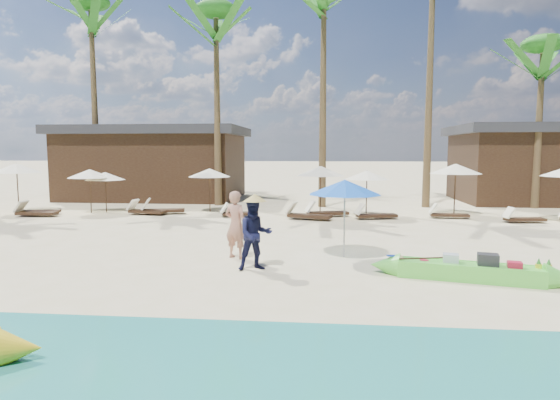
# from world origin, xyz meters

# --- Properties ---
(ground) EXTENTS (240.00, 240.00, 0.00)m
(ground) POSITION_xyz_m (0.00, 0.00, 0.00)
(ground) COLOR beige
(ground) RESTS_ON ground
(wet_sand_strip) EXTENTS (240.00, 4.50, 0.01)m
(wet_sand_strip) POSITION_xyz_m (0.00, -5.00, 0.00)
(wet_sand_strip) COLOR tan
(wet_sand_strip) RESTS_ON ground
(green_canoe) EXTENTS (4.80, 1.42, 0.62)m
(green_canoe) POSITION_xyz_m (5.50, 0.51, 0.21)
(green_canoe) COLOR #5CDF44
(green_canoe) RESTS_ON ground
(tourist) EXTENTS (0.78, 0.67, 1.82)m
(tourist) POSITION_xyz_m (-0.08, 2.13, 0.91)
(tourist) COLOR tan
(tourist) RESTS_ON ground
(vendor_green) EXTENTS (1.02, 0.91, 1.73)m
(vendor_green) POSITION_xyz_m (0.61, 0.95, 0.87)
(vendor_green) COLOR #131535
(vendor_green) RESTS_ON ground
(blue_umbrella) EXTENTS (1.96, 1.96, 2.11)m
(blue_umbrella) POSITION_xyz_m (2.81, 2.53, 1.91)
(blue_umbrella) COLOR #99999E
(blue_umbrella) RESTS_ON ground
(resort_parasol_2) EXTENTS (2.24, 2.24, 2.30)m
(resort_parasol_2) POSITION_xyz_m (-12.07, 10.52, 2.08)
(resort_parasol_2) COLOR #342415
(resort_parasol_2) RESTS_ON ground
(resort_parasol_3) EXTENTS (1.97, 1.97, 2.03)m
(resort_parasol_3) POSITION_xyz_m (-8.52, 10.56, 1.83)
(resort_parasol_3) COLOR #342415
(resort_parasol_3) RESTS_ON ground
(lounger_3_left) EXTENTS (1.78, 0.89, 0.58)m
(lounger_3_left) POSITION_xyz_m (-10.66, 9.76, 0.19)
(lounger_3_left) COLOR #342415
(lounger_3_left) RESTS_ON ground
(lounger_3_right) EXTENTS (1.82, 0.68, 0.61)m
(lounger_3_right) POSITION_xyz_m (-10.43, 9.17, 0.20)
(lounger_3_right) COLOR #342415
(lounger_3_right) RESTS_ON ground
(resort_parasol_4) EXTENTS (1.83, 1.83, 1.89)m
(resort_parasol_4) POSITION_xyz_m (-7.94, 10.88, 1.70)
(resort_parasol_4) COLOR #342415
(resort_parasol_4) RESTS_ON ground
(lounger_4_left) EXTENTS (1.84, 0.85, 0.60)m
(lounger_4_left) POSITION_xyz_m (-5.80, 10.21, 0.20)
(lounger_4_left) COLOR #342415
(lounger_4_left) RESTS_ON ground
(lounger_4_right) EXTENTS (2.00, 1.05, 0.65)m
(lounger_4_right) POSITION_xyz_m (-5.15, 10.47, 0.22)
(lounger_4_right) COLOR #342415
(lounger_4_right) RESTS_ON ground
(resort_parasol_5) EXTENTS (1.99, 1.99, 2.05)m
(resort_parasol_5) POSITION_xyz_m (-3.14, 11.55, 1.85)
(resort_parasol_5) COLOR #342415
(resort_parasol_5) RESTS_ON ground
(lounger_5_left) EXTENTS (1.71, 0.97, 0.56)m
(lounger_5_left) POSITION_xyz_m (-1.53, 9.97, 0.19)
(lounger_5_left) COLOR #342415
(lounger_5_left) RESTS_ON ground
(resort_parasol_6) EXTENTS (2.15, 2.15, 2.22)m
(resort_parasol_6) POSITION_xyz_m (2.09, 10.60, 2.00)
(resort_parasol_6) COLOR #342415
(resort_parasol_6) RESTS_ON ground
(lounger_6_left) EXTENTS (2.01, 1.08, 0.65)m
(lounger_6_left) POSITION_xyz_m (1.52, 9.39, 0.22)
(lounger_6_left) COLOR #342415
(lounger_6_left) RESTS_ON ground
(lounger_6_right) EXTENTS (1.98, 1.08, 0.64)m
(lounger_6_right) POSITION_xyz_m (2.28, 10.32, 0.21)
(lounger_6_right) COLOR #342415
(lounger_6_right) RESTS_ON ground
(resort_parasol_7) EXTENTS (1.98, 1.98, 2.03)m
(resort_parasol_7) POSITION_xyz_m (4.10, 10.55, 1.83)
(resort_parasol_7) COLOR #342415
(resort_parasol_7) RESTS_ON ground
(lounger_7_left) EXTENTS (1.85, 0.93, 0.60)m
(lounger_7_left) POSITION_xyz_m (4.35, 9.80, 0.20)
(lounger_7_left) COLOR #342415
(lounger_7_left) RESTS_ON ground
(lounger_7_right) EXTENTS (1.69, 0.63, 0.56)m
(lounger_7_right) POSITION_xyz_m (7.49, 10.36, 0.19)
(lounger_7_right) COLOR #342415
(lounger_7_right) RESTS_ON ground
(resort_parasol_8) EXTENTS (2.24, 2.24, 2.31)m
(resort_parasol_8) POSITION_xyz_m (8.08, 11.43, 2.08)
(resort_parasol_8) COLOR #342415
(resort_parasol_8) RESTS_ON ground
(lounger_8_left) EXTENTS (1.69, 0.73, 0.56)m
(lounger_8_left) POSITION_xyz_m (10.18, 9.36, 0.19)
(lounger_8_left) COLOR #342415
(lounger_8_left) RESTS_ON ground
(palm_2) EXTENTS (2.08, 2.08, 11.33)m
(palm_2) POSITION_xyz_m (-10.45, 15.08, 9.18)
(palm_2) COLOR brown
(palm_2) RESTS_ON ground
(palm_3) EXTENTS (2.08, 2.08, 10.52)m
(palm_3) POSITION_xyz_m (-3.36, 14.27, 8.58)
(palm_3) COLOR brown
(palm_3) RESTS_ON ground
(palm_4) EXTENTS (2.08, 2.08, 11.70)m
(palm_4) POSITION_xyz_m (2.15, 14.01, 9.45)
(palm_4) COLOR brown
(palm_4) RESTS_ON ground
(palm_6) EXTENTS (2.08, 2.08, 8.51)m
(palm_6) POSITION_xyz_m (12.84, 14.52, 7.05)
(palm_6) COLOR brown
(palm_6) RESTS_ON ground
(pavilion_west) EXTENTS (10.80, 6.60, 4.30)m
(pavilion_west) POSITION_xyz_m (-8.00, 17.50, 2.19)
(pavilion_west) COLOR #342415
(pavilion_west) RESTS_ON ground
(pavilion_east) EXTENTS (8.80, 6.60, 4.30)m
(pavilion_east) POSITION_xyz_m (14.00, 17.50, 2.20)
(pavilion_east) COLOR #342415
(pavilion_east) RESTS_ON ground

